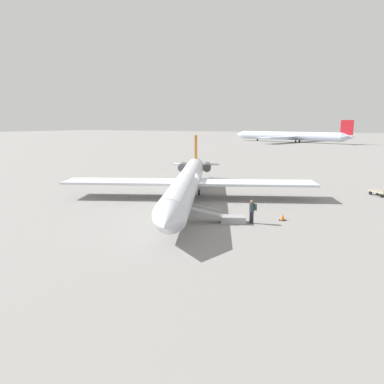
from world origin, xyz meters
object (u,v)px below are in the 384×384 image
(passenger, at_px, (252,210))
(airplane_far_right, at_px, (290,136))
(boarding_stairs, at_px, (228,218))
(luggage_cart, at_px, (381,192))
(airplane_main, at_px, (188,181))

(passenger, bearing_deg, airplane_far_right, -101.64)
(boarding_stairs, bearing_deg, luggage_cart, -143.99)
(passenger, distance_m, luggage_cart, 18.05)
(airplane_main, relative_size, boarding_stairs, 7.37)
(passenger, bearing_deg, boarding_stairs, -1.63)
(airplane_far_right, xyz_separation_m, boarding_stairs, (124.68, 26.80, -2.16))
(luggage_cart, bearing_deg, boarding_stairs, -73.67)
(airplane_far_right, relative_size, luggage_cart, 21.65)
(boarding_stairs, xyz_separation_m, passenger, (-0.69, 1.64, 0.65))
(airplane_main, bearing_deg, airplane_far_right, 164.96)
(airplane_far_right, distance_m, boarding_stairs, 127.55)
(airplane_main, distance_m, passenger, 10.47)
(boarding_stairs, relative_size, luggage_cart, 1.73)
(luggage_cart, bearing_deg, airplane_main, -102.19)
(boarding_stairs, bearing_deg, passenger, 178.37)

